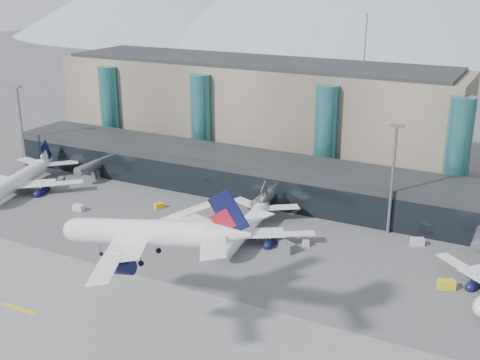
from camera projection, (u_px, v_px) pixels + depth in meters
name	position (u px, v px, depth m)	size (l,w,h in m)	color
ground	(160.00, 297.00, 110.72)	(900.00, 900.00, 0.00)	#515154
runway_strip	(108.00, 338.00, 98.11)	(400.00, 40.00, 0.04)	slate
runway_markings	(108.00, 338.00, 98.10)	(128.00, 1.00, 0.02)	gold
concourse	(285.00, 181.00, 157.63)	(170.00, 27.00, 10.00)	black
terminal_main	(253.00, 109.00, 192.16)	(130.00, 30.00, 31.00)	gray
teal_towers	(260.00, 127.00, 174.85)	(116.40, 19.40, 46.00)	#27696D
lightmast_left	(21.00, 123.00, 178.51)	(3.00, 1.20, 25.60)	slate
lightmast_mid	(393.00, 173.00, 133.37)	(3.00, 1.20, 25.60)	slate
hero_jet	(158.00, 228.00, 93.84)	(35.98, 37.06, 11.93)	silver
jet_parked_left	(24.00, 173.00, 165.68)	(35.05, 36.59, 11.74)	silver
jet_parked_mid	(249.00, 219.00, 135.61)	(32.22, 32.15, 10.45)	silver
veh_a	(79.00, 208.00, 150.83)	(2.72, 1.53, 1.53)	#BBBBBB
veh_b	(159.00, 206.00, 152.49)	(2.27, 1.40, 1.31)	gold
veh_c	(287.00, 247.00, 128.60)	(3.61, 1.91, 2.01)	#535358
veh_d	(417.00, 242.00, 131.62)	(2.86, 1.53, 1.64)	#BBBBBB
veh_e	(446.00, 284.00, 113.40)	(3.15, 1.78, 1.78)	gold
veh_f	(61.00, 180.00, 170.49)	(3.07, 1.63, 1.72)	#535358
veh_g	(305.00, 242.00, 131.83)	(2.29, 1.34, 1.34)	#BBBBBB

